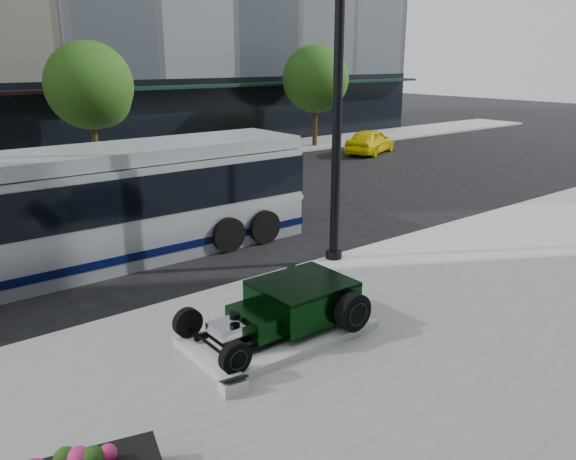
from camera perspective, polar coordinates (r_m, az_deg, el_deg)
ground at (r=15.29m, az=-5.50°, el=-2.33°), size 120.00×120.00×0.00m
sidewalk_far at (r=27.78m, az=-21.37°, el=5.52°), size 70.00×4.00×0.12m
street_trees at (r=26.82m, az=-19.25°, el=13.39°), size 29.80×3.80×5.70m
display_plinth at (r=10.54m, az=-0.93°, el=-10.39°), size 3.40×1.80×0.15m
hot_rod at (r=10.51m, az=0.52°, el=-7.45°), size 3.22×2.00×0.81m
info_plaque at (r=8.99m, az=-5.58°, el=-15.39°), size 0.44×0.36×0.31m
lamppost at (r=13.75m, az=5.01°, el=11.17°), size 0.42×0.42×7.66m
transit_bus at (r=14.82m, az=-20.15°, el=2.06°), size 12.12×2.88×2.92m
white_sedan at (r=19.65m, az=-4.50°, el=4.23°), size 5.17×2.81×1.42m
yellow_taxi at (r=31.61m, az=8.36°, el=8.93°), size 4.33×2.99×1.37m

